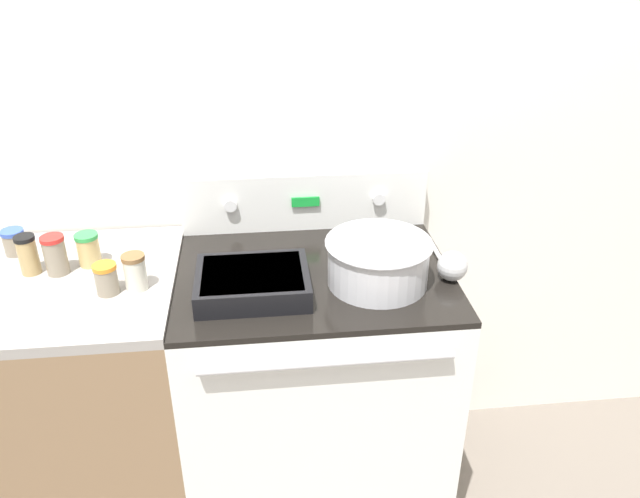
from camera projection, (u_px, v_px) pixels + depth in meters
kitchen_wall at (302, 121)px, 1.97m from camera, size 8.00×0.05×2.50m
stove_range at (314, 390)px, 2.04m from camera, size 0.80×0.66×0.91m
control_panel at (305, 201)px, 2.03m from camera, size 0.80×0.07×0.19m
side_counter at (97, 405)px, 1.97m from camera, size 0.58×0.63×0.92m
mixing_bowl at (378, 259)px, 1.73m from camera, size 0.30×0.30×0.13m
casserole_dish at (253, 281)px, 1.70m from camera, size 0.31×0.25×0.06m
ladle at (451, 265)px, 1.77m from camera, size 0.09×0.29×0.09m
spice_jar_brown_cap at (135, 272)px, 1.69m from camera, size 0.06×0.06×0.10m
spice_jar_orange_cap at (106, 279)px, 1.67m from camera, size 0.06×0.06×0.09m
spice_jar_green_cap at (88, 249)px, 1.81m from camera, size 0.07×0.07×0.10m
spice_jar_red_cap at (55, 255)px, 1.76m from camera, size 0.06×0.06×0.12m
spice_jar_black_cap at (28, 254)px, 1.76m from camera, size 0.06×0.06×0.12m
spice_jar_blue_cap at (14, 242)px, 1.87m from camera, size 0.07×0.07×0.08m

